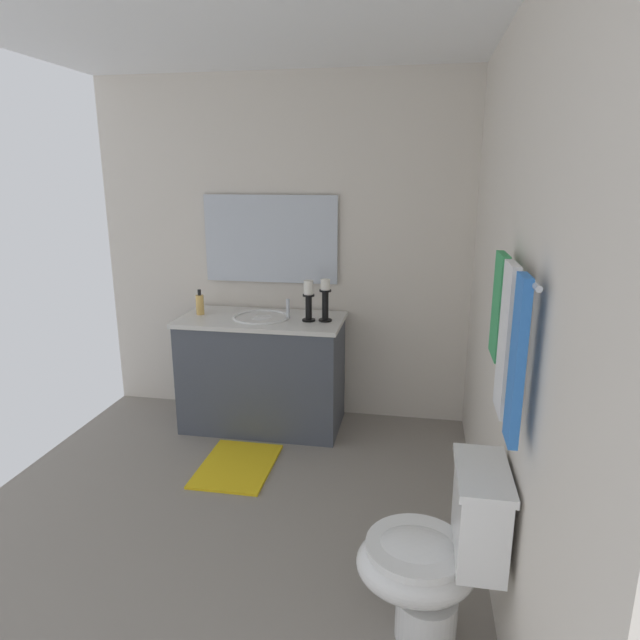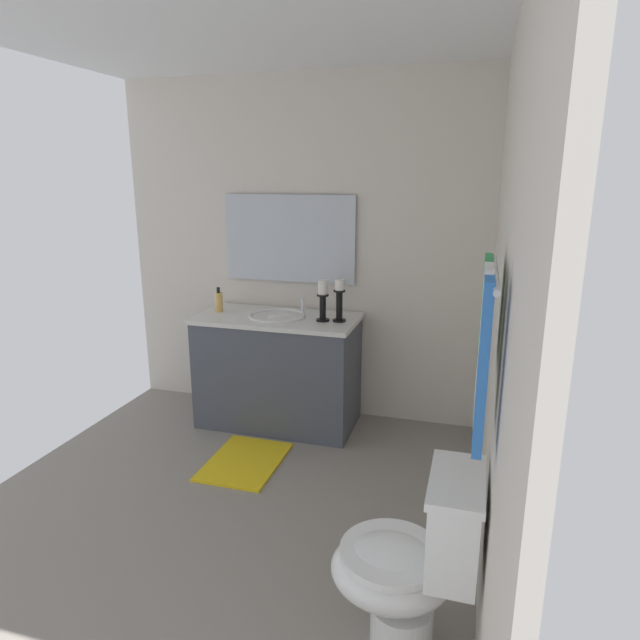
# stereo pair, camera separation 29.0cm
# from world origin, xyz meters

# --- Properties ---
(floor) EXTENTS (3.07, 2.74, 0.02)m
(floor) POSITION_xyz_m (0.00, 0.00, -0.01)
(floor) COLOR gray
(floor) RESTS_ON ground
(wall_back) EXTENTS (3.07, 0.04, 2.45)m
(wall_back) POSITION_xyz_m (0.00, 1.37, 1.23)
(wall_back) COLOR silver
(wall_back) RESTS_ON ground
(wall_left) EXTENTS (0.04, 2.74, 2.45)m
(wall_left) POSITION_xyz_m (-1.54, 0.00, 1.23)
(wall_left) COLOR silver
(wall_left) RESTS_ON ground
(ceiling) EXTENTS (3.07, 2.74, 0.02)m
(ceiling) POSITION_xyz_m (0.00, 0.00, 2.46)
(ceiling) COLOR white
(vanity_cabinet) EXTENTS (0.58, 1.14, 0.80)m
(vanity_cabinet) POSITION_xyz_m (-1.21, -0.08, 0.40)
(vanity_cabinet) COLOR #474C56
(vanity_cabinet) RESTS_ON ground
(sink_basin) EXTENTS (0.40, 0.40, 0.24)m
(sink_basin) POSITION_xyz_m (-1.21, -0.08, 0.77)
(sink_basin) COLOR white
(sink_basin) RESTS_ON vanity_cabinet
(mirror) EXTENTS (0.02, 0.98, 0.63)m
(mirror) POSITION_xyz_m (-1.49, -0.08, 1.32)
(mirror) COLOR silver
(candle_holder_tall) EXTENTS (0.09, 0.09, 0.29)m
(candle_holder_tall) POSITION_xyz_m (-1.20, 0.37, 0.96)
(candle_holder_tall) COLOR black
(candle_holder_tall) RESTS_ON vanity_cabinet
(candle_holder_short) EXTENTS (0.09, 0.09, 0.28)m
(candle_holder_short) POSITION_xyz_m (-1.18, 0.26, 0.95)
(candle_holder_short) COLOR black
(candle_holder_short) RESTS_ON vanity_cabinet
(soap_bottle) EXTENTS (0.06, 0.06, 0.18)m
(soap_bottle) POSITION_xyz_m (-1.23, -0.54, 0.88)
(soap_bottle) COLOR #E5B259
(soap_bottle) RESTS_ON vanity_cabinet
(toilet) EXTENTS (0.39, 0.54, 0.75)m
(toilet) POSITION_xyz_m (0.53, 1.09, 0.37)
(toilet) COLOR white
(toilet) RESTS_ON ground
(towel_bar) EXTENTS (0.69, 0.02, 0.02)m
(towel_bar) POSITION_xyz_m (0.45, 1.31, 1.46)
(towel_bar) COLOR silver
(towel_near_vanity) EXTENTS (0.20, 0.03, 0.40)m
(towel_near_vanity) POSITION_xyz_m (0.21, 1.29, 1.28)
(towel_near_vanity) COLOR #389E59
(towel_near_vanity) RESTS_ON towel_bar
(towel_center) EXTENTS (0.19, 0.03, 0.54)m
(towel_center) POSITION_xyz_m (0.45, 1.29, 1.21)
(towel_center) COLOR white
(towel_center) RESTS_ON towel_bar
(towel_near_corner) EXTENTS (0.13, 0.03, 0.54)m
(towel_near_corner) POSITION_xyz_m (0.68, 1.29, 1.21)
(towel_near_corner) COLOR blue
(towel_near_corner) RESTS_ON towel_bar
(bath_mat) EXTENTS (0.60, 0.44, 0.02)m
(bath_mat) POSITION_xyz_m (-0.59, -0.08, 0.01)
(bath_mat) COLOR yellow
(bath_mat) RESTS_ON ground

